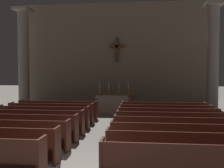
{
  "coord_description": "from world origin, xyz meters",
  "views": [
    {
      "loc": [
        1.41,
        -5.12,
        2.34
      ],
      "look_at": [
        0.0,
        8.29,
        1.75
      ],
      "focal_mm": 39.47,
      "sensor_mm": 36.0,
      "label": 1
    }
  ],
  "objects_px": {
    "column_right_third": "(213,60)",
    "altar": "(114,104)",
    "pew_left_row_7": "(51,113)",
    "pew_right_row_2": "(188,150)",
    "pew_right_row_4": "(175,131)",
    "candlestick_inner_left": "(109,91)",
    "pew_left_row_3": "(5,134)",
    "pew_left_row_6": "(43,117)",
    "candlestick_outer_right": "(128,91)",
    "pew_left_row_8": "(58,110)",
    "pew_right_row_3": "(181,139)",
    "pew_right_row_7": "(165,115)",
    "pew_right_row_5": "(171,124)",
    "column_left_third": "(24,61)",
    "pew_right_row_8": "(163,111)",
    "pew_left_row_5": "(33,121)",
    "candlestick_inner_right": "(119,91)",
    "pew_right_row_1": "(198,165)",
    "candlestick_outer_left": "(100,91)",
    "pew_right_row_6": "(168,119)",
    "pew_left_row_4": "(21,127)",
    "lectern": "(132,106)"
  },
  "relations": [
    {
      "from": "pew_left_row_6",
      "to": "pew_right_row_8",
      "type": "xyz_separation_m",
      "value": [
        5.27,
        2.01,
        0.0
      ]
    },
    {
      "from": "candlestick_inner_left",
      "to": "column_right_third",
      "type": "bearing_deg",
      "value": 3.1
    },
    {
      "from": "pew_right_row_4",
      "to": "pew_right_row_7",
      "type": "distance_m",
      "value": 3.01
    },
    {
      "from": "pew_right_row_1",
      "to": "lectern",
      "type": "distance_m",
      "value": 8.31
    },
    {
      "from": "pew_left_row_5",
      "to": "pew_right_row_1",
      "type": "height_order",
      "value": "same"
    },
    {
      "from": "pew_right_row_7",
      "to": "column_right_third",
      "type": "distance_m",
      "value": 5.46
    },
    {
      "from": "pew_right_row_5",
      "to": "column_left_third",
      "type": "relative_size",
      "value": 0.63
    },
    {
      "from": "pew_right_row_6",
      "to": "pew_left_row_7",
      "type": "bearing_deg",
      "value": 169.22
    },
    {
      "from": "pew_left_row_8",
      "to": "pew_right_row_3",
      "type": "relative_size",
      "value": 1.0
    },
    {
      "from": "column_left_third",
      "to": "altar",
      "type": "relative_size",
      "value": 2.9
    },
    {
      "from": "pew_left_row_6",
      "to": "altar",
      "type": "xyz_separation_m",
      "value": [
        2.63,
        4.35,
        0.06
      ]
    },
    {
      "from": "pew_left_row_5",
      "to": "pew_right_row_5",
      "type": "distance_m",
      "value": 5.27
    },
    {
      "from": "pew_right_row_5",
      "to": "candlestick_inner_right",
      "type": "xyz_separation_m",
      "value": [
        -2.33,
        5.35,
        0.79
      ]
    },
    {
      "from": "pew_right_row_3",
      "to": "pew_right_row_6",
      "type": "xyz_separation_m",
      "value": [
        0.0,
        3.01,
        0.0
      ]
    },
    {
      "from": "pew_right_row_1",
      "to": "candlestick_outer_right",
      "type": "distance_m",
      "value": 9.56
    },
    {
      "from": "candlestick_inner_left",
      "to": "pew_right_row_1",
      "type": "bearing_deg",
      "value": -72.6
    },
    {
      "from": "pew_left_row_6",
      "to": "pew_right_row_7",
      "type": "bearing_deg",
      "value": 10.78
    },
    {
      "from": "pew_left_row_5",
      "to": "pew_right_row_3",
      "type": "xyz_separation_m",
      "value": [
        5.27,
        -2.01,
        0.0
      ]
    },
    {
      "from": "pew_left_row_4",
      "to": "candlestick_inner_left",
      "type": "relative_size",
      "value": 5.1
    },
    {
      "from": "column_right_third",
      "to": "altar",
      "type": "xyz_separation_m",
      "value": [
        -5.71,
        -0.33,
        -2.57
      ]
    },
    {
      "from": "altar",
      "to": "candlestick_inner_right",
      "type": "distance_m",
      "value": 0.79
    },
    {
      "from": "pew_left_row_6",
      "to": "candlestick_outer_right",
      "type": "distance_m",
      "value": 5.63
    },
    {
      "from": "pew_right_row_3",
      "to": "pew_left_row_7",
      "type": "bearing_deg",
      "value": 142.71
    },
    {
      "from": "pew_left_row_7",
      "to": "pew_right_row_2",
      "type": "distance_m",
      "value": 7.27
    },
    {
      "from": "column_left_third",
      "to": "candlestick_inner_left",
      "type": "xyz_separation_m",
      "value": [
        5.41,
        -0.33,
        -1.83
      ]
    },
    {
      "from": "column_left_third",
      "to": "pew_left_row_7",
      "type": "bearing_deg",
      "value": -50.06
    },
    {
      "from": "pew_left_row_6",
      "to": "column_right_third",
      "type": "distance_m",
      "value": 9.91
    },
    {
      "from": "candlestick_inner_right",
      "to": "column_right_third",
      "type": "bearing_deg",
      "value": 3.44
    },
    {
      "from": "pew_left_row_4",
      "to": "altar",
      "type": "distance_m",
      "value": 6.88
    },
    {
      "from": "pew_right_row_4",
      "to": "candlestick_inner_left",
      "type": "xyz_separation_m",
      "value": [
        -2.93,
        6.35,
        0.79
      ]
    },
    {
      "from": "pew_left_row_6",
      "to": "altar",
      "type": "relative_size",
      "value": 1.82
    },
    {
      "from": "pew_left_row_6",
      "to": "lectern",
      "type": "bearing_deg",
      "value": 40.19
    },
    {
      "from": "pew_right_row_5",
      "to": "column_left_third",
      "type": "bearing_deg",
      "value": 145.77
    },
    {
      "from": "pew_right_row_2",
      "to": "pew_right_row_7",
      "type": "distance_m",
      "value": 5.01
    },
    {
      "from": "pew_left_row_8",
      "to": "candlestick_outer_right",
      "type": "relative_size",
      "value": 5.1
    },
    {
      "from": "column_right_third",
      "to": "pew_right_row_2",
      "type": "bearing_deg",
      "value": -109.49
    },
    {
      "from": "pew_left_row_6",
      "to": "pew_left_row_8",
      "type": "height_order",
      "value": "same"
    },
    {
      "from": "pew_right_row_4",
      "to": "candlestick_outer_left",
      "type": "height_order",
      "value": "candlestick_outer_left"
    },
    {
      "from": "pew_left_row_3",
      "to": "pew_right_row_2",
      "type": "relative_size",
      "value": 1.0
    },
    {
      "from": "pew_right_row_1",
      "to": "candlestick_outer_left",
      "type": "height_order",
      "value": "candlestick_outer_left"
    },
    {
      "from": "pew_left_row_8",
      "to": "candlestick_inner_right",
      "type": "xyz_separation_m",
      "value": [
        2.93,
        2.34,
        0.79
      ]
    },
    {
      "from": "column_left_third",
      "to": "pew_left_row_5",
      "type": "bearing_deg",
      "value": -61.57
    },
    {
      "from": "pew_right_row_1",
      "to": "candlestick_inner_right",
      "type": "xyz_separation_m",
      "value": [
        -2.33,
        9.36,
        0.79
      ]
    },
    {
      "from": "pew_right_row_2",
      "to": "column_left_third",
      "type": "height_order",
      "value": "column_left_third"
    },
    {
      "from": "pew_left_row_8",
      "to": "candlestick_outer_right",
      "type": "height_order",
      "value": "candlestick_outer_right"
    },
    {
      "from": "pew_right_row_7",
      "to": "column_right_third",
      "type": "relative_size",
      "value": 0.63
    },
    {
      "from": "candlestick_inner_left",
      "to": "pew_right_row_4",
      "type": "bearing_deg",
      "value": -65.21
    },
    {
      "from": "lectern",
      "to": "pew_left_row_7",
      "type": "bearing_deg",
      "value": -150.07
    },
    {
      "from": "pew_left_row_3",
      "to": "pew_left_row_4",
      "type": "relative_size",
      "value": 1.0
    },
    {
      "from": "pew_right_row_4",
      "to": "pew_right_row_5",
      "type": "bearing_deg",
      "value": 90.0
    }
  ]
}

